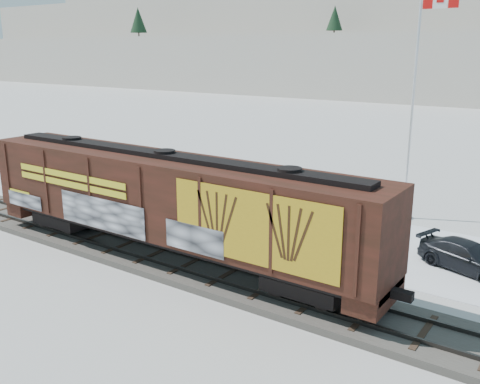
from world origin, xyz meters
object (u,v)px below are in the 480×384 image
Objects in this scene: flagpole at (412,136)px; car_silver at (121,188)px; hopper_railcar at (166,199)px; car_white at (277,222)px; car_dark at (468,257)px.

flagpole reaches higher than car_silver.
car_white is (2.00, 5.96, -2.26)m from hopper_railcar.
hopper_railcar is 4.74× the size of car_white.
car_white is 0.99× the size of car_dark.
hopper_railcar is 13.11m from car_dark.
flagpole reaches higher than hopper_railcar.
car_silver is at bearing 110.69° from car_dark.
flagpole is at bearing 63.01° from hopper_railcar.
car_dark is (8.99, 0.79, -0.08)m from car_white.
car_dark is at bearing -74.79° from car_white.
hopper_railcar reaches higher than car_white.
flagpole is 2.92× the size of car_white.
car_silver is at bearing 147.60° from hopper_railcar.
car_silver is 11.18m from car_white.
flagpole is 17.42m from car_silver.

